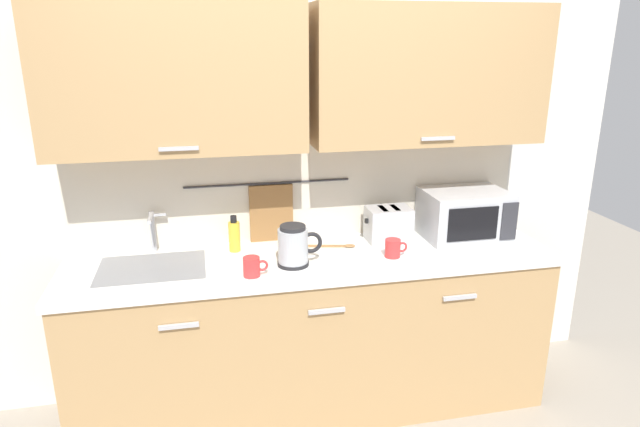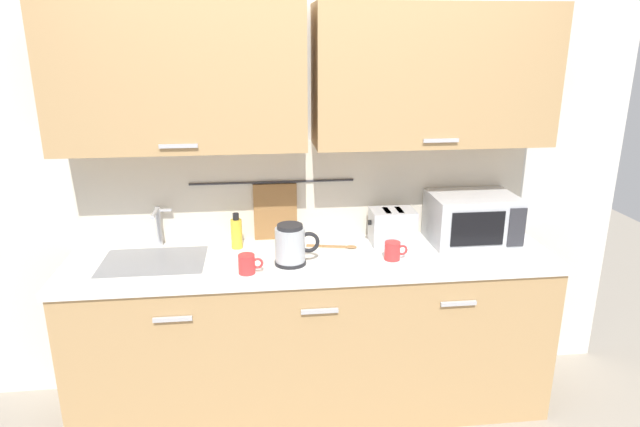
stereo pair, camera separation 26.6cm
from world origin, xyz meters
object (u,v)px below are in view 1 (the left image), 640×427
dish_soap_bottle (234,236)px  mug_near_sink (252,267)px  wooden_spoon (336,246)px  toaster (388,224)px  electric_kettle (294,246)px  mug_by_kettle (393,248)px  microwave (464,214)px

dish_soap_bottle → mug_near_sink: bearing=-80.4°
mug_near_sink → wooden_spoon: 0.56m
mug_near_sink → toaster: (0.79, 0.33, 0.05)m
electric_kettle → wooden_spoon: 0.34m
toaster → mug_by_kettle: 0.25m
toaster → dish_soap_bottle: bearing=178.7°
mug_near_sink → wooden_spoon: bearing=30.9°
dish_soap_bottle → mug_near_sink: dish_soap_bottle is taller
dish_soap_bottle → wooden_spoon: 0.55m
wooden_spoon → dish_soap_bottle: bearing=173.7°
microwave → toaster: (-0.44, 0.03, -0.04)m
dish_soap_bottle → microwave: bearing=-2.4°
dish_soap_bottle → toaster: dish_soap_bottle is taller
wooden_spoon → mug_by_kettle: bearing=-38.1°
microwave → dish_soap_bottle: 1.29m
microwave → electric_kettle: 1.03m
microwave → mug_near_sink: size_ratio=3.83×
microwave → toaster: size_ratio=1.80×
mug_by_kettle → wooden_spoon: bearing=141.9°
electric_kettle → wooden_spoon: electric_kettle is taller
microwave → wooden_spoon: microwave is taller
dish_soap_bottle → electric_kettle: bearing=-42.8°
mug_by_kettle → dish_soap_bottle: bearing=161.9°
mug_near_sink → wooden_spoon: (0.48, 0.29, -0.04)m
electric_kettle → dish_soap_bottle: 0.38m
mug_near_sink → toaster: size_ratio=0.47×
electric_kettle → dish_soap_bottle: size_ratio=1.16×
electric_kettle → toaster: 0.62m
mug_by_kettle → electric_kettle: bearing=179.6°
mug_near_sink → toaster: bearing=22.6°
toaster → mug_by_kettle: toaster is taller
dish_soap_bottle → mug_near_sink: size_ratio=1.63×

